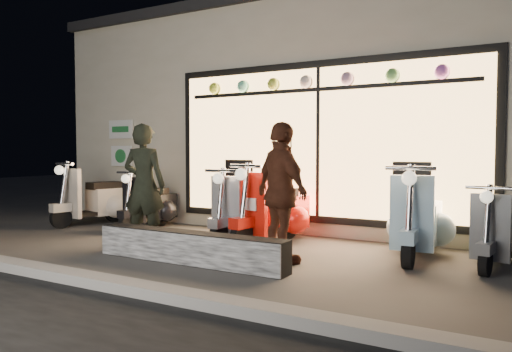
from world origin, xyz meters
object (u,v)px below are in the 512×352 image
(graffiti_barrier, at_px, (189,248))
(scooter_red, at_px, (277,211))
(scooter_silver, at_px, (245,211))
(woman, at_px, (282,193))
(man, at_px, (144,185))

(graffiti_barrier, relative_size, scooter_red, 1.66)
(scooter_silver, distance_m, woman, 1.87)
(scooter_red, distance_m, woman, 1.58)
(woman, bearing_deg, scooter_red, -28.14)
(woman, bearing_deg, graffiti_barrier, 62.53)
(graffiti_barrier, bearing_deg, scooter_silver, 99.39)
(scooter_red, xyz_separation_m, man, (-1.55, -1.29, 0.44))
(woman, bearing_deg, scooter_silver, -12.05)
(graffiti_barrier, height_order, woman, woman)
(scooter_silver, height_order, woman, woman)
(scooter_silver, bearing_deg, man, -131.31)
(scooter_silver, relative_size, man, 0.84)
(scooter_red, height_order, man, man)
(graffiti_barrier, xyz_separation_m, woman, (1.00, 0.59, 0.69))
(graffiti_barrier, bearing_deg, woman, 30.45)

